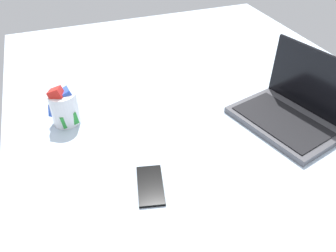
% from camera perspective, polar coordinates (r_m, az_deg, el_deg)
% --- Properties ---
extents(bed_mattress, '(1.80, 1.40, 0.18)m').
position_cam_1_polar(bed_mattress, '(1.28, 6.36, 0.81)').
color(bed_mattress, silver).
rests_on(bed_mattress, ground).
extents(laptop, '(0.38, 0.31, 0.23)m').
position_cam_1_polar(laptop, '(1.17, 20.43, 2.51)').
color(laptop, '#4C4C51').
rests_on(laptop, bed_mattress).
extents(snack_cup, '(0.09, 0.10, 0.14)m').
position_cam_1_polar(snack_cup, '(1.14, -17.29, 3.04)').
color(snack_cup, silver).
rests_on(snack_cup, bed_mattress).
extents(cell_phone, '(0.15, 0.10, 0.01)m').
position_cam_1_polar(cell_phone, '(0.91, -3.02, -10.05)').
color(cell_phone, black).
rests_on(cell_phone, bed_mattress).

